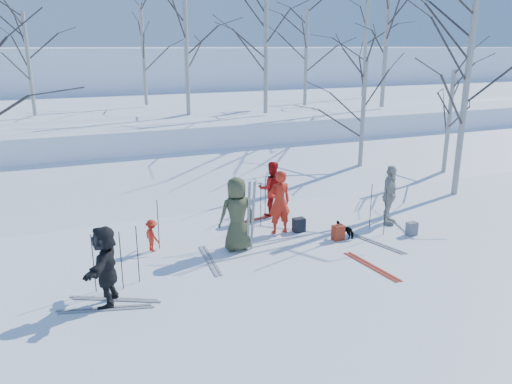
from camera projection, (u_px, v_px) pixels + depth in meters
name	position (u px, v px, depth m)	size (l,w,h in m)	color
ground	(279.00, 256.00, 12.74)	(120.00, 120.00, 0.00)	white
snow_ramp	(199.00, 183.00, 18.88)	(70.00, 9.50, 1.40)	white
snow_plateau	(146.00, 124.00, 27.48)	(70.00, 18.00, 2.20)	white
far_hill	(101.00, 82.00, 45.74)	(90.00, 30.00, 6.00)	white
skier_olive_center	(237.00, 214.00, 12.89)	(0.95, 0.62, 1.95)	#3F4328
skier_red_north	(279.00, 202.00, 14.08)	(0.67, 0.44, 1.83)	red
skier_redor_behind	(272.00, 189.00, 15.58)	(0.84, 0.66, 1.74)	#B6110E
skier_red_seated	(152.00, 236.00, 12.94)	(0.56, 0.32, 0.86)	red
skier_cream_east	(389.00, 195.00, 14.79)	(1.05, 0.44, 1.80)	beige
skier_grey_west	(105.00, 265.00, 10.17)	(1.58, 0.50, 1.71)	black
dog	(345.00, 230.00, 13.88)	(0.25, 0.55, 0.47)	black
upright_ski_left	(249.00, 217.00, 12.80)	(0.07, 0.02, 1.90)	silver
upright_ski_right	(253.00, 216.00, 12.82)	(0.07, 0.02, 1.90)	silver
ski_pair_a	(376.00, 243.00, 13.56)	(0.68, 1.89, 0.02)	silver
ski_pair_b	(371.00, 266.00, 12.12)	(0.38, 1.91, 0.02)	#AA2B18
ski_pair_c	(210.00, 260.00, 12.47)	(0.35, 1.91, 0.02)	silver
ski_pair_d	(105.00, 309.00, 10.16)	(1.89, 0.69, 0.02)	silver
ski_pair_e	(256.00, 219.00, 15.42)	(1.90, 0.61, 0.02)	#AA2B18
ski_pair_f	(115.00, 299.00, 10.54)	(1.78, 1.06, 0.02)	silver
ski_pole_a	(121.00, 261.00, 10.85)	(0.02, 0.02, 1.34)	black
ski_pole_b	(371.00, 206.00, 14.55)	(0.02, 0.02, 1.34)	black
ski_pole_c	(138.00, 254.00, 11.17)	(0.02, 0.02, 1.34)	black
ski_pole_d	(265.00, 199.00, 15.23)	(0.02, 0.02, 1.34)	black
ski_pole_e	(261.00, 205.00, 14.68)	(0.02, 0.02, 1.34)	black
ski_pole_f	(94.00, 264.00, 10.70)	(0.02, 0.02, 1.34)	black
ski_pole_g	(385.00, 212.00, 14.00)	(0.02, 0.02, 1.34)	black
ski_pole_h	(158.00, 225.00, 13.04)	(0.02, 0.02, 1.34)	black
backpack_red	(338.00, 233.00, 13.75)	(0.32, 0.22, 0.42)	#9B2E17
backpack_grey	(412.00, 229.00, 14.10)	(0.30, 0.20, 0.38)	slate
backpack_dark	(299.00, 225.00, 14.37)	(0.34, 0.24, 0.40)	black
birch_plateau_a	(144.00, 56.00, 25.36)	(4.03, 4.03, 4.89)	silver
birch_plateau_c	(29.00, 65.00, 21.44)	(3.64, 3.64, 4.34)	silver
birch_plateau_d	(306.00, 58.00, 25.14)	(3.95, 3.95, 4.78)	silver
birch_plateau_e	(266.00, 55.00, 22.08)	(4.21, 4.21, 5.16)	silver
birch_plateau_f	(186.00, 52.00, 21.67)	(4.41, 4.41, 5.44)	silver
birch_plateau_h	(366.00, 44.00, 29.59)	(4.85, 4.85, 6.07)	silver
birch_plateau_i	(387.00, 33.00, 24.19)	(5.55, 5.55, 7.07)	silver
birch_edge_b	(466.00, 93.00, 17.06)	(5.64, 5.64, 7.20)	silver
birch_edge_c	(449.00, 124.00, 19.97)	(3.60, 3.60, 4.28)	silver
birch_edge_e	(363.00, 119.00, 19.61)	(3.94, 3.94, 4.77)	silver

